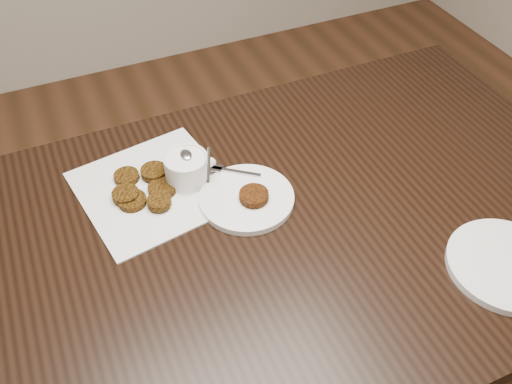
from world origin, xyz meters
The scene contains 6 objects.
table centered at (0.07, 0.07, 0.38)m, with size 1.40×0.90×0.75m, color black.
napkin centered at (-0.17, 0.27, 0.75)m, with size 0.30×0.30×0.00m, color silver.
sauce_ramekin centered at (-0.09, 0.26, 0.82)m, with size 0.13×0.13×0.13m, color white, non-canonical shape.
patty_cluster centered at (-0.20, 0.26, 0.76)m, with size 0.20×0.20×0.02m, color brown, non-canonical shape.
plate_with_patty centered at (0.00, 0.16, 0.76)m, with size 0.20×0.20×0.03m, color white, non-canonical shape.
plate_empty centered at (0.38, -0.21, 0.76)m, with size 0.22×0.22×0.02m, color silver.
Camera 1 is at (-0.32, -0.62, 1.61)m, focal length 39.56 mm.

